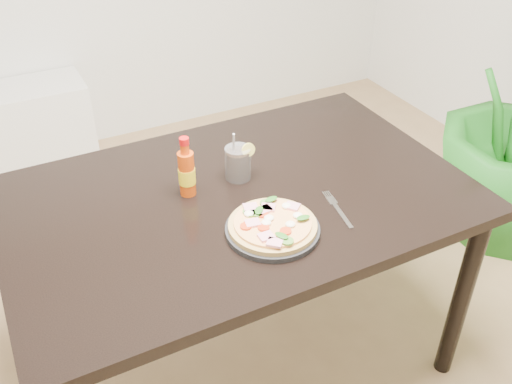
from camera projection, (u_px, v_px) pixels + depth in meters
name	position (u px, v px, depth m)	size (l,w,h in m)	color
dining_table	(239.00, 215.00, 1.78)	(1.40, 0.90, 0.75)	black
plate	(273.00, 230.00, 1.58)	(0.26, 0.26, 0.02)	black
pizza	(272.00, 224.00, 1.57)	(0.25, 0.25, 0.03)	tan
hot_sauce_bottle	(187.00, 172.00, 1.69)	(0.05, 0.05, 0.19)	#C3400B
cola_cup	(238.00, 164.00, 1.78)	(0.09, 0.08, 0.17)	black
fork	(337.00, 208.00, 1.67)	(0.05, 0.19, 0.00)	silver
plant_pot	(500.00, 209.00, 2.74)	(0.28, 0.28, 0.22)	brown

